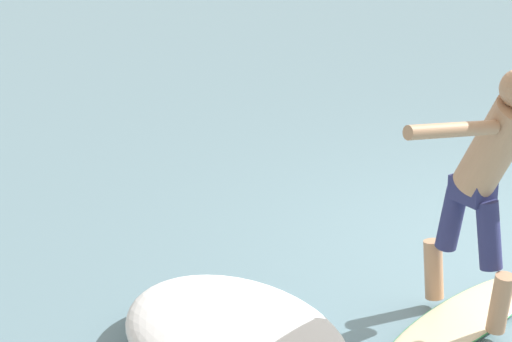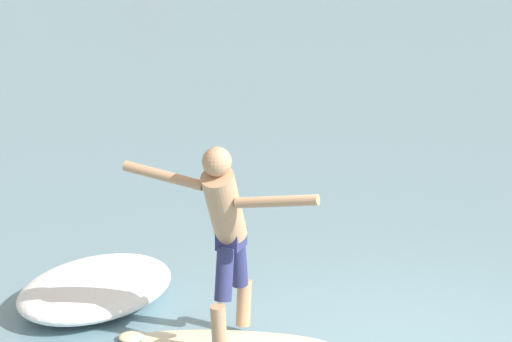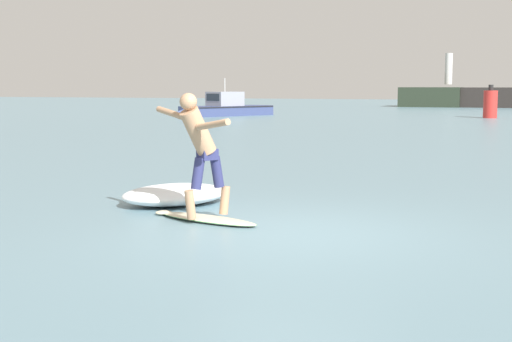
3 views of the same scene
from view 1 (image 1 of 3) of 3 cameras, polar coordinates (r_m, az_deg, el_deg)
surfboard at (r=8.36m, az=9.64°, el=-6.92°), size 1.92×0.91×0.20m
surfer at (r=7.84m, az=10.94°, el=-0.01°), size 1.56×1.09×1.80m
wave_foam_at_tail at (r=7.73m, az=-0.99°, el=-7.92°), size 2.09×2.24×0.34m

